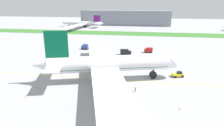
# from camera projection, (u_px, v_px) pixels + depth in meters

# --- Properties ---
(ground_plane) EXTENTS (600.00, 600.00, 0.00)m
(ground_plane) POSITION_uv_depth(u_px,v_px,m) (119.00, 79.00, 77.10)
(ground_plane) COLOR #9E9EA3
(ground_plane) RESTS_ON ground
(apron_taxi_line) EXTENTS (280.00, 0.36, 0.01)m
(apron_taxi_line) POSITION_uv_depth(u_px,v_px,m) (118.00, 80.00, 76.47)
(apron_taxi_line) COLOR yellow
(apron_taxi_line) RESTS_ON ground
(grass_median_strip) EXTENTS (320.00, 24.00, 0.10)m
(grass_median_strip) POSITION_uv_depth(u_px,v_px,m) (135.00, 34.00, 186.30)
(grass_median_strip) COLOR #38722D
(grass_median_strip) RESTS_ON ground
(airliner_foreground) EXTENTS (53.16, 84.84, 19.06)m
(airliner_foreground) POSITION_uv_depth(u_px,v_px,m) (108.00, 64.00, 74.28)
(airliner_foreground) COLOR white
(airliner_foreground) RESTS_ON ground
(pushback_tug) EXTENTS (6.18, 3.54, 2.24)m
(pushback_tug) POSITION_uv_depth(u_px,v_px,m) (178.00, 74.00, 79.37)
(pushback_tug) COLOR yellow
(pushback_tug) RESTS_ON ground
(ground_crew_wingwalker_port) EXTENTS (0.27, 0.57, 1.62)m
(ground_crew_wingwalker_port) POSITION_uv_depth(u_px,v_px,m) (91.00, 70.00, 84.63)
(ground_crew_wingwalker_port) COLOR black
(ground_crew_wingwalker_port) RESTS_ON ground
(ground_crew_marshaller_front) EXTENTS (0.51, 0.47, 1.71)m
(ground_crew_marshaller_front) POSITION_uv_depth(u_px,v_px,m) (135.00, 89.00, 66.48)
(ground_crew_marshaller_front) COLOR black
(ground_crew_marshaller_front) RESTS_ON ground
(traffic_cone_near_nose) EXTENTS (0.36, 0.36, 0.58)m
(traffic_cone_near_nose) POSITION_uv_depth(u_px,v_px,m) (25.00, 97.00, 62.45)
(traffic_cone_near_nose) COLOR #F2590C
(traffic_cone_near_nose) RESTS_ON ground
(traffic_cone_port_wing) EXTENTS (0.36, 0.36, 0.58)m
(traffic_cone_port_wing) POSITION_uv_depth(u_px,v_px,m) (40.00, 89.00, 67.61)
(traffic_cone_port_wing) COLOR #F2590C
(traffic_cone_port_wing) RESTS_ON ground
(traffic_cone_starboard_wing) EXTENTS (0.36, 0.36, 0.58)m
(traffic_cone_starboard_wing) POSITION_uv_depth(u_px,v_px,m) (180.00, 109.00, 55.48)
(traffic_cone_starboard_wing) COLOR #F2590C
(traffic_cone_starboard_wing) RESTS_ON ground
(service_truck_baggage_loader) EXTENTS (5.12, 3.67, 3.18)m
(service_truck_baggage_loader) POSITION_uv_depth(u_px,v_px,m) (85.00, 47.00, 125.14)
(service_truck_baggage_loader) COLOR #33478C
(service_truck_baggage_loader) RESTS_ON ground
(service_truck_fuel_bowser) EXTENTS (4.74, 2.65, 2.92)m
(service_truck_fuel_bowser) POSITION_uv_depth(u_px,v_px,m) (149.00, 50.00, 117.02)
(service_truck_fuel_bowser) COLOR #B21E19
(service_truck_fuel_bowser) RESTS_ON ground
(service_truck_catering_van) EXTENTS (6.30, 3.01, 3.02)m
(service_truck_catering_van) POSITION_uv_depth(u_px,v_px,m) (125.00, 52.00, 112.73)
(service_truck_catering_van) COLOR black
(service_truck_catering_van) RESTS_ON ground
(parked_airliner_far_left) EXTENTS (51.21, 83.69, 13.84)m
(parked_airliner_far_left) POSITION_uv_depth(u_px,v_px,m) (83.00, 23.00, 230.49)
(parked_airliner_far_left) COLOR white
(parked_airliner_far_left) RESTS_ON ground
(terminal_building) EXTENTS (109.58, 20.00, 18.00)m
(terminal_building) POSITION_uv_depth(u_px,v_px,m) (125.00, 18.00, 251.94)
(terminal_building) COLOR gray
(terminal_building) RESTS_ON ground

